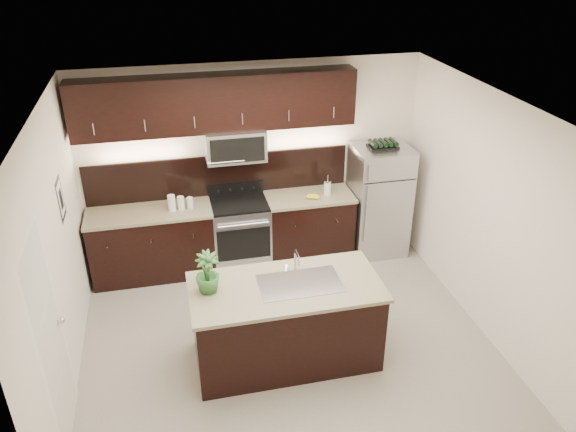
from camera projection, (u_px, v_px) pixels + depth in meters
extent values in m
plane|color=gray|center=(286.00, 337.00, 6.41)|extent=(4.50, 4.50, 0.00)
cube|color=silver|center=(253.00, 163.00, 7.51)|extent=(4.50, 0.02, 2.70)
cube|color=silver|center=(346.00, 368.00, 4.06)|extent=(4.50, 0.02, 2.70)
cube|color=silver|center=(55.00, 261.00, 5.34)|extent=(0.02, 4.00, 2.70)
cube|color=silver|center=(483.00, 212.00, 6.23)|extent=(0.02, 4.00, 2.70)
cube|color=white|center=(285.00, 107.00, 5.16)|extent=(4.50, 4.00, 0.02)
cube|color=beige|center=(53.00, 343.00, 4.81)|extent=(0.04, 0.80, 2.02)
sphere|color=silver|center=(62.00, 320.00, 5.10)|extent=(0.06, 0.06, 0.06)
cube|color=black|center=(61.00, 199.00, 5.85)|extent=(0.01, 0.32, 0.46)
cube|color=white|center=(61.00, 199.00, 5.85)|extent=(0.00, 0.24, 0.36)
cube|color=black|center=(153.00, 244.00, 7.38)|extent=(1.57, 0.62, 0.90)
cube|color=black|center=(309.00, 227.00, 7.80)|extent=(1.16, 0.62, 0.90)
cube|color=#B2B2B7|center=(240.00, 234.00, 7.61)|extent=(0.76, 0.62, 0.90)
cube|color=black|center=(239.00, 204.00, 7.40)|extent=(0.76, 0.60, 0.03)
cube|color=tan|center=(149.00, 213.00, 7.16)|extent=(1.59, 0.65, 0.04)
cube|color=tan|center=(309.00, 196.00, 7.58)|extent=(1.18, 0.65, 0.04)
cube|color=black|center=(220.00, 175.00, 7.47)|extent=(3.49, 0.02, 0.56)
cube|color=#B2B2B7|center=(235.00, 145.00, 7.13)|extent=(0.76, 0.40, 0.40)
cube|color=black|center=(216.00, 103.00, 6.86)|extent=(3.49, 0.33, 0.70)
cube|color=black|center=(286.00, 324.00, 5.92)|extent=(1.90, 0.90, 0.90)
cube|color=tan|center=(286.00, 287.00, 5.70)|extent=(1.96, 0.96, 0.04)
cube|color=silver|center=(300.00, 283.00, 5.72)|extent=(0.84, 0.50, 0.01)
cylinder|color=silver|center=(295.00, 263.00, 5.85)|extent=(0.03, 0.03, 0.24)
cylinder|color=silver|center=(297.00, 254.00, 5.72)|extent=(0.02, 0.14, 0.02)
cylinder|color=silver|center=(299.00, 262.00, 5.68)|extent=(0.02, 0.02, 0.10)
cube|color=#B2B2B7|center=(378.00, 200.00, 7.79)|extent=(0.75, 0.68, 1.56)
cube|color=black|center=(383.00, 147.00, 7.42)|extent=(0.39, 0.24, 0.03)
cylinder|color=black|center=(373.00, 144.00, 7.37)|extent=(0.06, 0.22, 0.06)
cylinder|color=black|center=(378.00, 144.00, 7.39)|extent=(0.06, 0.22, 0.06)
cylinder|color=black|center=(383.00, 143.00, 7.40)|extent=(0.06, 0.22, 0.06)
cylinder|color=black|center=(388.00, 143.00, 7.41)|extent=(0.06, 0.22, 0.06)
cylinder|color=black|center=(394.00, 142.00, 7.43)|extent=(0.06, 0.22, 0.06)
imported|color=#2B5C24|center=(207.00, 273.00, 5.51)|extent=(0.29, 0.29, 0.43)
cylinder|color=silver|center=(172.00, 203.00, 7.12)|extent=(0.10, 0.10, 0.21)
cylinder|color=beige|center=(181.00, 203.00, 7.16)|extent=(0.09, 0.09, 0.18)
cylinder|color=beige|center=(190.00, 203.00, 7.19)|extent=(0.08, 0.08, 0.15)
cylinder|color=silver|center=(327.00, 189.00, 7.53)|extent=(0.09, 0.09, 0.19)
cylinder|color=silver|center=(328.00, 182.00, 7.49)|extent=(0.10, 0.10, 0.02)
cylinder|color=silver|center=(328.00, 178.00, 7.46)|extent=(0.01, 0.01, 0.08)
ellipsoid|color=yellow|center=(309.00, 196.00, 7.49)|extent=(0.22, 0.20, 0.06)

